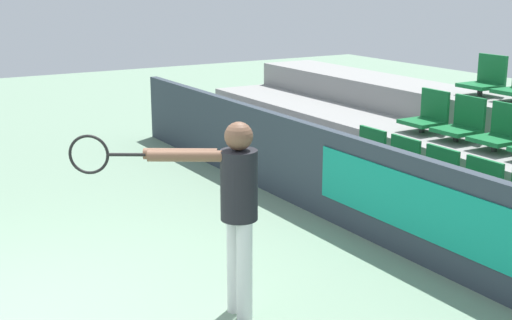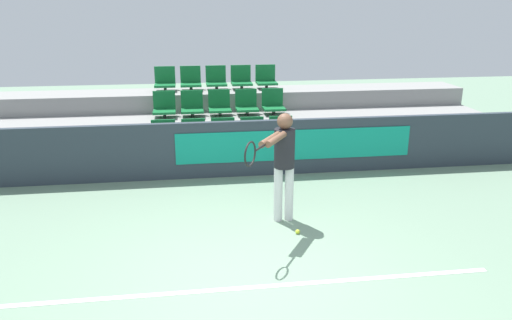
# 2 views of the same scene
# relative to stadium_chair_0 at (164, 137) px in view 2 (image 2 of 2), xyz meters

# --- Properties ---
(ground_plane) EXTENTS (30.00, 30.00, 0.00)m
(ground_plane) POSITION_rel_stadium_chair_0_xyz_m (1.18, -4.40, -0.61)
(ground_plane) COLOR gray
(court_baseline) EXTENTS (5.73, 0.08, 0.01)m
(court_baseline) POSITION_rel_stadium_chair_0_xyz_m (1.18, -4.60, -0.61)
(court_baseline) COLOR white
(court_baseline) RESTS_ON ground
(barrier_wall) EXTENTS (12.03, 0.14, 1.06)m
(barrier_wall) POSITION_rel_stadium_chair_0_xyz_m (1.21, -0.72, -0.08)
(barrier_wall) COLOR #2D3842
(barrier_wall) RESTS_ON ground
(bleacher_tier_front) EXTENTS (11.63, 1.02, 0.39)m
(bleacher_tier_front) POSITION_rel_stadium_chair_0_xyz_m (1.18, -0.13, -0.41)
(bleacher_tier_front) COLOR gray
(bleacher_tier_front) RESTS_ON ground
(bleacher_tier_middle) EXTENTS (11.63, 1.02, 0.79)m
(bleacher_tier_middle) POSITION_rel_stadium_chair_0_xyz_m (1.18, 0.89, -0.22)
(bleacher_tier_middle) COLOR gray
(bleacher_tier_middle) RESTS_ON ground
(bleacher_tier_back) EXTENTS (11.63, 1.02, 1.18)m
(bleacher_tier_back) POSITION_rel_stadium_chair_0_xyz_m (1.18, 1.90, -0.02)
(bleacher_tier_back) COLOR gray
(bleacher_tier_back) RESTS_ON ground
(stadium_chair_0) EXTENTS (0.47, 0.45, 0.54)m
(stadium_chair_0) POSITION_rel_stadium_chair_0_xyz_m (0.00, 0.00, 0.00)
(stadium_chair_0) COLOR #333333
(stadium_chair_0) RESTS_ON bleacher_tier_front
(stadium_chair_1) EXTENTS (0.47, 0.45, 0.54)m
(stadium_chair_1) POSITION_rel_stadium_chair_0_xyz_m (0.59, 0.00, 0.00)
(stadium_chair_1) COLOR #333333
(stadium_chair_1) RESTS_ON bleacher_tier_front
(stadium_chair_2) EXTENTS (0.47, 0.45, 0.54)m
(stadium_chair_2) POSITION_rel_stadium_chair_0_xyz_m (1.18, 0.00, 0.00)
(stadium_chair_2) COLOR #333333
(stadium_chair_2) RESTS_ON bleacher_tier_front
(stadium_chair_3) EXTENTS (0.47, 0.45, 0.54)m
(stadium_chair_3) POSITION_rel_stadium_chair_0_xyz_m (1.76, 0.00, 0.00)
(stadium_chair_3) COLOR #333333
(stadium_chair_3) RESTS_ON bleacher_tier_front
(stadium_chair_4) EXTENTS (0.47, 0.45, 0.54)m
(stadium_chair_4) POSITION_rel_stadium_chair_0_xyz_m (2.35, 0.00, 0.00)
(stadium_chair_4) COLOR #333333
(stadium_chair_4) RESTS_ON bleacher_tier_front
(stadium_chair_5) EXTENTS (0.47, 0.45, 0.54)m
(stadium_chair_5) POSITION_rel_stadium_chair_0_xyz_m (0.00, 1.02, 0.39)
(stadium_chair_5) COLOR #333333
(stadium_chair_5) RESTS_ON bleacher_tier_middle
(stadium_chair_6) EXTENTS (0.47, 0.45, 0.54)m
(stadium_chair_6) POSITION_rel_stadium_chair_0_xyz_m (0.59, 1.02, 0.39)
(stadium_chair_6) COLOR #333333
(stadium_chair_6) RESTS_ON bleacher_tier_middle
(stadium_chair_7) EXTENTS (0.47, 0.45, 0.54)m
(stadium_chair_7) POSITION_rel_stadium_chair_0_xyz_m (1.18, 1.02, 0.39)
(stadium_chair_7) COLOR #333333
(stadium_chair_7) RESTS_ON bleacher_tier_middle
(stadium_chair_8) EXTENTS (0.47, 0.45, 0.54)m
(stadium_chair_8) POSITION_rel_stadium_chair_0_xyz_m (1.76, 1.02, 0.39)
(stadium_chair_8) COLOR #333333
(stadium_chair_8) RESTS_ON bleacher_tier_middle
(stadium_chair_9) EXTENTS (0.47, 0.45, 0.54)m
(stadium_chair_9) POSITION_rel_stadium_chair_0_xyz_m (2.35, 1.02, 0.39)
(stadium_chair_9) COLOR #333333
(stadium_chair_9) RESTS_ON bleacher_tier_middle
(stadium_chair_10) EXTENTS (0.47, 0.45, 0.54)m
(stadium_chair_10) POSITION_rel_stadium_chair_0_xyz_m (0.00, 2.03, 0.79)
(stadium_chair_10) COLOR #333333
(stadium_chair_10) RESTS_ON bleacher_tier_back
(stadium_chair_11) EXTENTS (0.47, 0.45, 0.54)m
(stadium_chair_11) POSITION_rel_stadium_chair_0_xyz_m (0.59, 2.03, 0.79)
(stadium_chair_11) COLOR #333333
(stadium_chair_11) RESTS_ON bleacher_tier_back
(stadium_chair_12) EXTENTS (0.47, 0.45, 0.54)m
(stadium_chair_12) POSITION_rel_stadium_chair_0_xyz_m (1.18, 2.03, 0.79)
(stadium_chair_12) COLOR #333333
(stadium_chair_12) RESTS_ON bleacher_tier_back
(stadium_chair_13) EXTENTS (0.47, 0.45, 0.54)m
(stadium_chair_13) POSITION_rel_stadium_chair_0_xyz_m (1.76, 2.03, 0.79)
(stadium_chair_13) COLOR #333333
(stadium_chair_13) RESTS_ON bleacher_tier_back
(stadium_chair_14) EXTENTS (0.47, 0.45, 0.54)m
(stadium_chair_14) POSITION_rel_stadium_chair_0_xyz_m (2.35, 2.03, 0.79)
(stadium_chair_14) COLOR #333333
(stadium_chair_14) RESTS_ON bleacher_tier_back
(tennis_player) EXTENTS (0.87, 1.30, 1.64)m
(tennis_player) POSITION_rel_stadium_chair_0_xyz_m (1.82, -2.87, 0.40)
(tennis_player) COLOR silver
(tennis_player) RESTS_ON ground
(tennis_ball) EXTENTS (0.07, 0.07, 0.07)m
(tennis_ball) POSITION_rel_stadium_chair_0_xyz_m (1.97, -3.31, -0.58)
(tennis_ball) COLOR #CCDB33
(tennis_ball) RESTS_ON ground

